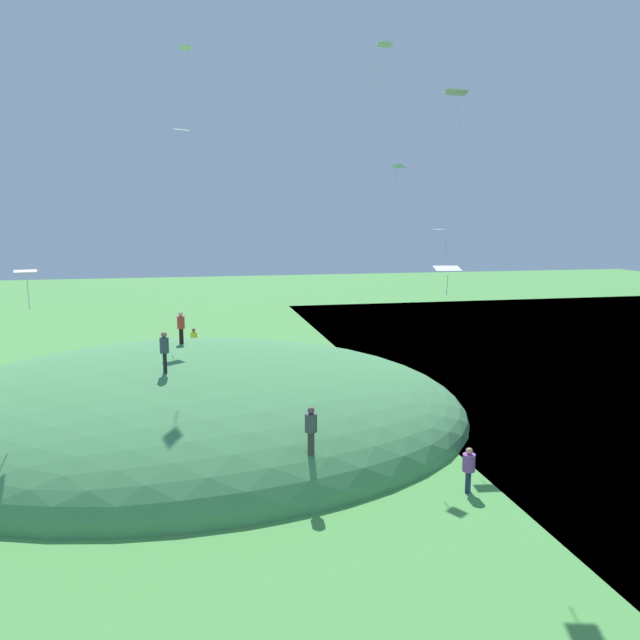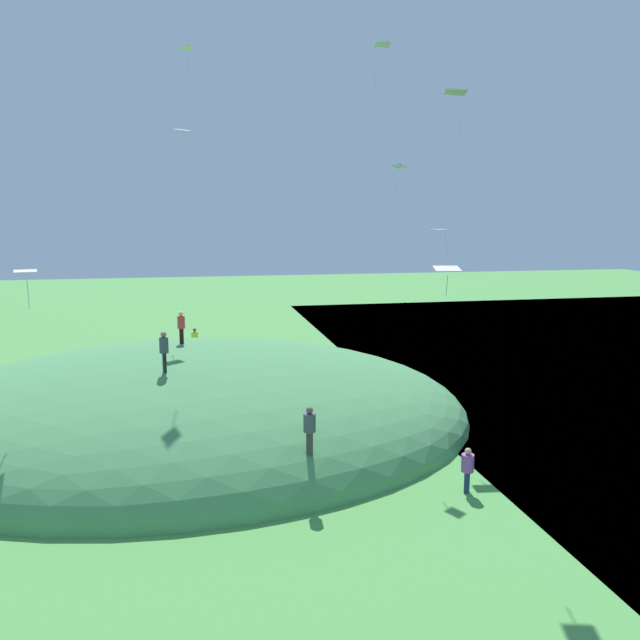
# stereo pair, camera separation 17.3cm
# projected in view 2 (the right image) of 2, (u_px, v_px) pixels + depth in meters

# --- Properties ---
(ground_plane) EXTENTS (160.00, 160.00, 0.00)m
(ground_plane) POSITION_uv_depth(u_px,v_px,m) (301.00, 408.00, 34.30)
(ground_plane) COLOR #4F9746
(grass_hill) EXTENTS (29.04, 23.80, 7.42)m
(grass_hill) POSITION_uv_depth(u_px,v_px,m) (188.00, 421.00, 32.14)
(grass_hill) COLOR #4A8D53
(grass_hill) RESTS_ON ground_plane
(person_on_hilltop) EXTENTS (0.42, 0.42, 1.74)m
(person_on_hilltop) POSITION_uv_depth(u_px,v_px,m) (181.00, 323.00, 33.18)
(person_on_hilltop) COLOR black
(person_on_hilltop) RESTS_ON grass_hill
(person_near_shore) EXTENTS (0.54, 0.54, 1.81)m
(person_near_shore) POSITION_uv_depth(u_px,v_px,m) (310.00, 425.00, 22.94)
(person_near_shore) COLOR #383635
(person_near_shore) RESTS_ON grass_hill
(person_walking_path) EXTENTS (0.67, 0.67, 1.76)m
(person_walking_path) POSITION_uv_depth(u_px,v_px,m) (468.00, 465.00, 23.58)
(person_walking_path) COLOR navy
(person_walking_path) RESTS_ON ground_plane
(person_with_child) EXTENTS (0.59, 0.59, 1.84)m
(person_with_child) POSITION_uv_depth(u_px,v_px,m) (195.00, 338.00, 42.96)
(person_with_child) COLOR #373634
(person_with_child) RESTS_ON grass_hill
(person_watching_kites) EXTENTS (0.50, 0.50, 1.83)m
(person_watching_kites) POSITION_uv_depth(u_px,v_px,m) (164.00, 346.00, 27.62)
(person_watching_kites) COLOR black
(person_watching_kites) RESTS_ON grass_hill
(kite_0) EXTENTS (0.96, 0.77, 1.56)m
(kite_0) POSITION_uv_depth(u_px,v_px,m) (25.00, 273.00, 24.88)
(kite_0) COLOR white
(kite_1) EXTENTS (0.72, 0.83, 1.37)m
(kite_1) POSITION_uv_depth(u_px,v_px,m) (398.00, 168.00, 29.34)
(kite_1) COLOR white
(kite_2) EXTENTS (0.66, 0.74, 1.59)m
(kite_2) POSITION_uv_depth(u_px,v_px,m) (381.00, 49.00, 19.83)
(kite_2) COLOR white
(kite_3) EXTENTS (1.29, 1.25, 1.44)m
(kite_3) POSITION_uv_depth(u_px,v_px,m) (441.00, 230.00, 34.82)
(kite_3) COLOR white
(kite_4) EXTENTS (1.11, 1.01, 1.58)m
(kite_4) POSITION_uv_depth(u_px,v_px,m) (182.00, 131.00, 35.79)
(kite_4) COLOR silver
(kite_5) EXTENTS (1.29, 0.97, 1.34)m
(kite_5) POSITION_uv_depth(u_px,v_px,m) (447.00, 269.00, 28.64)
(kite_5) COLOR silver
(kite_6) EXTENTS (1.16, 1.40, 2.06)m
(kite_6) POSITION_uv_depth(u_px,v_px,m) (456.00, 94.00, 24.02)
(kite_6) COLOR white
(kite_8) EXTENTS (0.78, 0.76, 1.47)m
(kite_8) POSITION_uv_depth(u_px,v_px,m) (187.00, 50.00, 32.39)
(kite_8) COLOR silver
(mooring_post) EXTENTS (0.14, 0.14, 0.96)m
(mooring_post) POSITION_uv_depth(u_px,v_px,m) (423.00, 412.00, 32.00)
(mooring_post) COLOR brown
(mooring_post) RESTS_ON ground_plane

